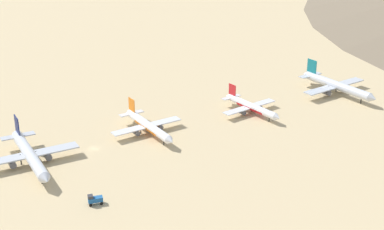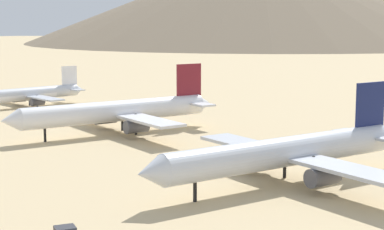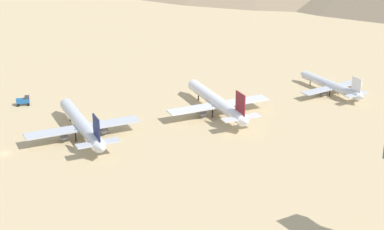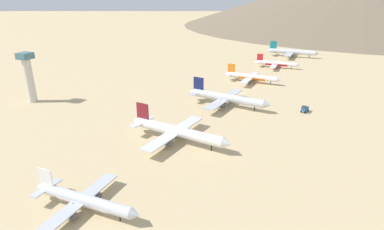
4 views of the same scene
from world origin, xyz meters
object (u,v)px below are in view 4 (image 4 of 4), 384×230
at_px(control_tower, 29,75).
at_px(parked_jet_3, 251,77).
at_px(parked_jet_2, 227,98).
at_px(parked_jet_4, 276,64).
at_px(parked_jet_5, 292,52).
at_px(parked_jet_1, 177,131).
at_px(service_truck, 305,108).
at_px(parked_jet_0, 84,200).

bearing_deg(control_tower, parked_jet_3, 40.08).
distance_m(parked_jet_2, parked_jet_4, 109.59).
height_order(parked_jet_4, parked_jet_5, parked_jet_5).
distance_m(parked_jet_1, parked_jet_2, 53.35).
bearing_deg(parked_jet_2, control_tower, -160.90).
relative_size(parked_jet_2, service_truck, 8.93).
relative_size(parked_jet_3, parked_jet_5, 0.84).
bearing_deg(parked_jet_0, service_truck, 64.61).
bearing_deg(control_tower, service_truck, 16.61).
height_order(parked_jet_0, control_tower, control_tower).
bearing_deg(parked_jet_0, parked_jet_2, 83.74).
bearing_deg(control_tower, parked_jet_0, -35.28).
distance_m(parked_jet_1, service_truck, 77.55).
bearing_deg(parked_jet_4, parked_jet_3, -99.35).
bearing_deg(parked_jet_2, parked_jet_1, -96.67).
bearing_deg(parked_jet_4, parked_jet_2, -95.44).
bearing_deg(parked_jet_3, parked_jet_4, 80.65).
bearing_deg(parked_jet_2, parked_jet_5, 84.29).
relative_size(parked_jet_1, service_truck, 8.97).
xyz_separation_m(parked_jet_0, service_truck, (54.05, 113.85, -1.61)).
height_order(parked_jet_2, control_tower, control_tower).
height_order(parked_jet_0, parked_jet_5, parked_jet_5).
relative_size(parked_jet_2, control_tower, 1.72).
distance_m(parked_jet_5, control_tower, 237.60).
bearing_deg(parked_jet_1, parked_jet_4, 84.16).
bearing_deg(parked_jet_0, parked_jet_4, 84.15).
bearing_deg(parked_jet_5, parked_jet_3, -97.79).
bearing_deg(control_tower, parked_jet_1, -8.47).
xyz_separation_m(parked_jet_2, parked_jet_5, (16.40, 163.88, 0.00)).
relative_size(parked_jet_4, service_truck, 6.83).
bearing_deg(parked_jet_4, parked_jet_5, 83.75).
relative_size(parked_jet_0, parked_jet_2, 0.76).
distance_m(parked_jet_2, parked_jet_3, 55.19).
distance_m(parked_jet_1, parked_jet_4, 162.93).
xyz_separation_m(parked_jet_3, service_truck, (40.85, -47.76, -1.96)).
relative_size(parked_jet_0, parked_jet_3, 0.91).
bearing_deg(parked_jet_3, parked_jet_2, -91.57).
relative_size(service_truck, control_tower, 0.19).
relative_size(parked_jet_1, parked_jet_2, 1.00).
distance_m(parked_jet_0, control_tower, 119.71).
bearing_deg(parked_jet_1, parked_jet_2, 83.33).
relative_size(parked_jet_1, parked_jet_3, 1.21).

